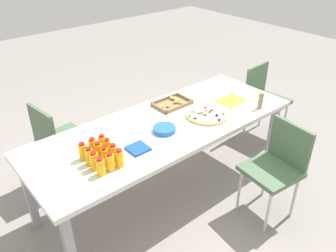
# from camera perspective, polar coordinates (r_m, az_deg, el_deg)

# --- Properties ---
(ground_plane) EXTENTS (12.00, 12.00, 0.00)m
(ground_plane) POSITION_cam_1_polar(r_m,az_deg,el_deg) (3.30, -0.45, -10.70)
(ground_plane) COLOR gray
(party_table) EXTENTS (2.36, 0.87, 0.73)m
(party_table) POSITION_cam_1_polar(r_m,az_deg,el_deg) (2.90, -0.50, -0.69)
(party_table) COLOR silver
(party_table) RESTS_ON ground_plane
(chair_near_right) EXTENTS (0.44, 0.44, 0.83)m
(chair_near_right) POSITION_cam_1_polar(r_m,az_deg,el_deg) (2.94, 17.76, -5.93)
(chair_near_right) COLOR #4C6B4C
(chair_near_right) RESTS_ON ground_plane
(chair_end) EXTENTS (0.43, 0.43, 0.83)m
(chair_end) POSITION_cam_1_polar(r_m,az_deg,el_deg) (4.05, 15.61, 4.93)
(chair_end) COLOR #4C6B4C
(chair_end) RESTS_ON ground_plane
(chair_far_left) EXTENTS (0.45, 0.45, 0.83)m
(chair_far_left) POSITION_cam_1_polar(r_m,az_deg,el_deg) (3.29, -17.93, -1.79)
(chair_far_left) COLOR #4C6B4C
(chair_far_left) RESTS_ON ground_plane
(juice_bottle_0) EXTENTS (0.06, 0.06, 0.14)m
(juice_bottle_0) POSITION_cam_1_polar(r_m,az_deg,el_deg) (2.32, -11.14, -6.70)
(juice_bottle_0) COLOR #F9AC14
(juice_bottle_0) RESTS_ON party_table
(juice_bottle_1) EXTENTS (0.06, 0.06, 0.14)m
(juice_bottle_1) POSITION_cam_1_polar(r_m,az_deg,el_deg) (2.35, -9.60, -5.93)
(juice_bottle_1) COLOR #F9AE14
(juice_bottle_1) RESTS_ON party_table
(juice_bottle_2) EXTENTS (0.06, 0.06, 0.14)m
(juice_bottle_2) POSITION_cam_1_polar(r_m,az_deg,el_deg) (2.38, -8.08, -5.34)
(juice_bottle_2) COLOR #F8AB14
(juice_bottle_2) RESTS_ON party_table
(juice_bottle_3) EXTENTS (0.06, 0.06, 0.14)m
(juice_bottle_3) POSITION_cam_1_polar(r_m,az_deg,el_deg) (2.38, -12.18, -5.70)
(juice_bottle_3) COLOR #F9AC14
(juice_bottle_3) RESTS_ON party_table
(juice_bottle_4) EXTENTS (0.05, 0.05, 0.14)m
(juice_bottle_4) POSITION_cam_1_polar(r_m,az_deg,el_deg) (2.41, -10.47, -4.99)
(juice_bottle_4) COLOR #FBAE14
(juice_bottle_4) RESTS_ON party_table
(juice_bottle_5) EXTENTS (0.06, 0.06, 0.14)m
(juice_bottle_5) POSITION_cam_1_polar(r_m,az_deg,el_deg) (2.43, -9.06, -4.50)
(juice_bottle_5) COLOR #F8AD14
(juice_bottle_5) RESTS_ON party_table
(juice_bottle_6) EXTENTS (0.06, 0.06, 0.14)m
(juice_bottle_6) POSITION_cam_1_polar(r_m,az_deg,el_deg) (2.43, -12.93, -4.98)
(juice_bottle_6) COLOR #FBAF14
(juice_bottle_6) RESTS_ON party_table
(juice_bottle_7) EXTENTS (0.06, 0.06, 0.15)m
(juice_bottle_7) POSITION_cam_1_polar(r_m,az_deg,el_deg) (2.46, -11.49, -4.21)
(juice_bottle_7) COLOR #F8AF14
(juice_bottle_7) RESTS_ON party_table
(juice_bottle_8) EXTENTS (0.05, 0.05, 0.15)m
(juice_bottle_8) POSITION_cam_1_polar(r_m,az_deg,el_deg) (2.48, -9.99, -3.63)
(juice_bottle_8) COLOR #FAAD14
(juice_bottle_8) RESTS_ON party_table
(juice_bottle_9) EXTENTS (0.06, 0.06, 0.14)m
(juice_bottle_9) POSITION_cam_1_polar(r_m,az_deg,el_deg) (2.49, -13.97, -4.14)
(juice_bottle_9) COLOR #F8AE14
(juice_bottle_9) RESTS_ON party_table
(juice_bottle_10) EXTENTS (0.06, 0.06, 0.15)m
(juice_bottle_10) POSITION_cam_1_polar(r_m,az_deg,el_deg) (2.51, -12.38, -3.51)
(juice_bottle_10) COLOR #FAAC14
(juice_bottle_10) RESTS_ON party_table
(juice_bottle_11) EXTENTS (0.06, 0.06, 0.15)m
(juice_bottle_11) POSITION_cam_1_polar(r_m,az_deg,el_deg) (2.54, -10.85, -2.95)
(juice_bottle_11) COLOR #FAAD14
(juice_bottle_11) RESTS_ON party_table
(fruit_pizza) EXTENTS (0.37, 0.37, 0.05)m
(fruit_pizza) POSITION_cam_1_polar(r_m,az_deg,el_deg) (3.01, 6.42, 1.93)
(fruit_pizza) COLOR tan
(fruit_pizza) RESTS_ON party_table
(snack_tray) EXTENTS (0.34, 0.23, 0.04)m
(snack_tray) POSITION_cam_1_polar(r_m,az_deg,el_deg) (3.19, 0.69, 3.81)
(snack_tray) COLOR olive
(snack_tray) RESTS_ON party_table
(plate_stack) EXTENTS (0.19, 0.19, 0.04)m
(plate_stack) POSITION_cam_1_polar(r_m,az_deg,el_deg) (2.76, -0.60, -0.53)
(plate_stack) COLOR blue
(plate_stack) RESTS_ON party_table
(napkin_stack) EXTENTS (0.15, 0.15, 0.02)m
(napkin_stack) POSITION_cam_1_polar(r_m,az_deg,el_deg) (2.56, -5.03, -3.75)
(napkin_stack) COLOR #194CA5
(napkin_stack) RESTS_ON party_table
(cardboard_tube) EXTENTS (0.04, 0.04, 0.15)m
(cardboard_tube) POSITION_cam_1_polar(r_m,az_deg,el_deg) (3.20, 15.15, 4.09)
(cardboard_tube) COLOR #9E7A56
(cardboard_tube) RESTS_ON party_table
(paper_folder) EXTENTS (0.26, 0.20, 0.01)m
(paper_folder) POSITION_cam_1_polar(r_m,az_deg,el_deg) (3.31, 10.47, 4.17)
(paper_folder) COLOR yellow
(paper_folder) RESTS_ON party_table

